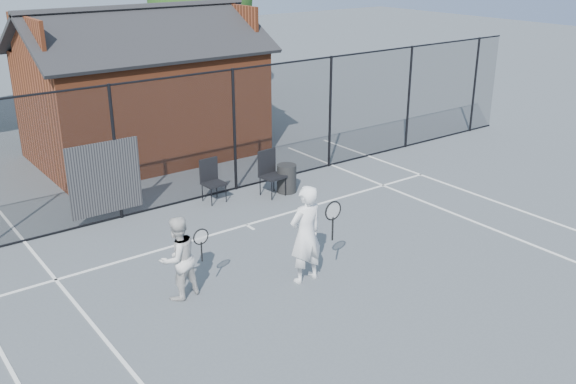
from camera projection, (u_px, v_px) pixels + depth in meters
ground at (337, 279)px, 11.63m from camera, size 80.00×80.00×0.00m
court_lines at (388, 310)px, 10.64m from camera, size 11.02×18.00×0.01m
fence at (186, 142)px, 14.69m from camera, size 22.04×3.00×3.00m
clubhouse at (144, 99)px, 18.08m from camera, size 6.50×4.36×4.19m
tree_right at (200, 1)px, 24.22m from camera, size 3.97×3.97×5.70m
player_front at (306, 234)px, 11.27m from camera, size 0.82×0.60×1.82m
player_back at (178, 258)px, 10.79m from camera, size 0.85×0.68×1.48m
chair_left at (214, 182)px, 14.98m from camera, size 0.50×0.52×1.00m
chair_right at (273, 174)px, 15.33m from camera, size 0.57×0.59×1.08m
waste_bin at (287, 178)px, 15.63m from camera, size 0.56×0.56×0.70m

